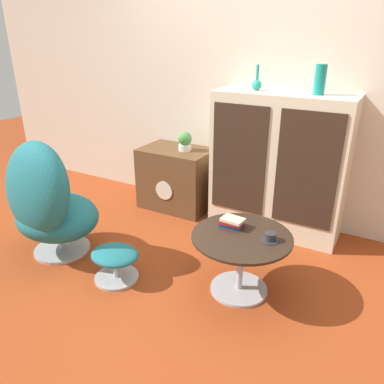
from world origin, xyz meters
The scene contains 12 objects.
ground_plane centered at (0.00, 0.00, 0.00)m, with size 12.00×12.00×0.00m, color #9E3D19.
wall_back centered at (0.00, 1.40, 1.30)m, with size 6.40×0.06×2.60m.
sideboard centered at (0.44, 1.16, 0.62)m, with size 1.15×0.44×1.24m.
tv_console centered at (-0.59, 1.13, 0.31)m, with size 0.70×0.49×0.62m.
egg_chair centered at (-0.98, -0.16, 0.46)m, with size 0.81×0.76×0.99m.
ottoman centered at (-0.32, -0.17, 0.17)m, with size 0.36×0.32×0.25m.
coffee_table centered at (0.53, 0.15, 0.31)m, with size 0.68×0.68×0.44m.
vase_leftmost centered at (0.19, 1.16, 1.29)m, with size 0.08×0.08×0.21m.
vase_inner_left centered at (0.70, 1.16, 1.35)m, with size 0.09×0.09×0.23m.
potted_plant centered at (-0.49, 1.13, 0.72)m, with size 0.14×0.14×0.19m.
teacup centered at (0.71, 0.17, 0.47)m, with size 0.12×0.12×0.06m.
book_stack centered at (0.42, 0.23, 0.48)m, with size 0.17×0.13×0.07m.
Camera 1 is at (1.31, -1.91, 1.68)m, focal length 35.00 mm.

